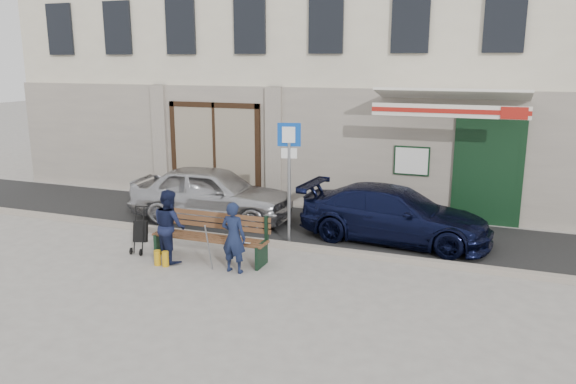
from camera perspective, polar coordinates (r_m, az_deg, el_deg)
The scene contains 11 objects.
ground at distance 10.77m, azimuth -4.30°, elevation -7.95°, with size 80.00×80.00×0.00m, color #9E9991.
asphalt_lane at distance 13.49m, azimuth 1.27°, elevation -3.50°, with size 60.00×3.20×0.01m, color #282828.
curb at distance 12.04m, azimuth -1.28°, elevation -5.29°, with size 60.00×0.18×0.12m, color #9E9384.
building at distance 18.08m, azimuth 7.31°, elevation 16.58°, with size 20.00×8.27×10.00m.
car_silver at distance 13.97m, azimuth -7.73°, elevation -0.13°, with size 1.62×4.03×1.37m, color #AFAFB4.
car_navy at distance 12.49m, azimuth 10.78°, elevation -2.24°, with size 1.69×4.15×1.20m, color black.
parking_sign at distance 11.77m, azimuth 0.11°, elevation 2.82°, with size 0.48×0.15×2.63m.
bench at distance 11.31m, azimuth -8.13°, elevation -4.55°, with size 2.40×1.17×0.98m.
man at distance 10.50m, azimuth -5.55°, elevation -4.61°, with size 0.49×0.32×1.36m, color #151D39.
woman at distance 11.27m, azimuth -11.94°, elevation -3.35°, with size 0.70×0.55×1.45m, color #121833.
stroller at distance 11.99m, azimuth -14.77°, elevation -4.00°, with size 0.34×0.44×0.96m.
Camera 1 is at (4.30, -9.08, 3.88)m, focal length 35.00 mm.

